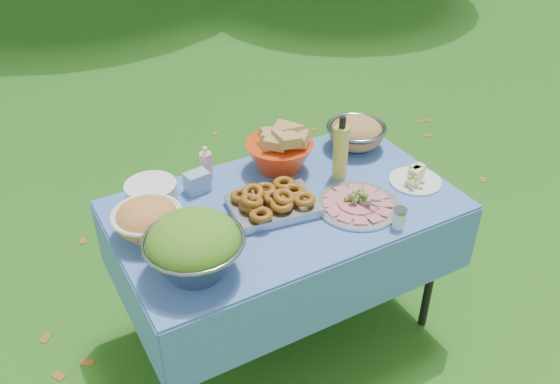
{
  "coord_description": "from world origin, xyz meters",
  "views": [
    {
      "loc": [
        -1.04,
        -1.8,
        2.25
      ],
      "look_at": [
        -0.03,
        0.0,
        0.83
      ],
      "focal_mm": 38.0,
      "sensor_mm": 36.0,
      "label": 1
    }
  ],
  "objects_px": {
    "picnic_table": "(285,270)",
    "plate_stack": "(151,192)",
    "pasta_bowl_steel": "(356,133)",
    "oil_bottle": "(341,147)",
    "charcuterie_platter": "(358,199)",
    "salad_bowl": "(194,246)",
    "bread_bowl": "(279,149)"
  },
  "relations": [
    {
      "from": "picnic_table",
      "to": "plate_stack",
      "type": "bearing_deg",
      "value": 147.94
    },
    {
      "from": "picnic_table",
      "to": "pasta_bowl_steel",
      "type": "xyz_separation_m",
      "value": [
        0.55,
        0.26,
        0.46
      ]
    },
    {
      "from": "picnic_table",
      "to": "oil_bottle",
      "type": "xyz_separation_m",
      "value": [
        0.32,
        0.07,
        0.53
      ]
    },
    {
      "from": "picnic_table",
      "to": "oil_bottle",
      "type": "bearing_deg",
      "value": 11.69
    },
    {
      "from": "plate_stack",
      "to": "pasta_bowl_steel",
      "type": "bearing_deg",
      "value": -2.85
    },
    {
      "from": "charcuterie_platter",
      "to": "oil_bottle",
      "type": "xyz_separation_m",
      "value": [
        0.06,
        0.24,
        0.11
      ]
    },
    {
      "from": "salad_bowl",
      "to": "bread_bowl",
      "type": "height_order",
      "value": "salad_bowl"
    },
    {
      "from": "picnic_table",
      "to": "bread_bowl",
      "type": "height_order",
      "value": "bread_bowl"
    },
    {
      "from": "salad_bowl",
      "to": "plate_stack",
      "type": "relative_size",
      "value": 1.66
    },
    {
      "from": "bread_bowl",
      "to": "charcuterie_platter",
      "type": "xyz_separation_m",
      "value": [
        0.14,
        -0.43,
        -0.06
      ]
    },
    {
      "from": "plate_stack",
      "to": "bread_bowl",
      "type": "height_order",
      "value": "bread_bowl"
    },
    {
      "from": "salad_bowl",
      "to": "plate_stack",
      "type": "bearing_deg",
      "value": 88.83
    },
    {
      "from": "plate_stack",
      "to": "charcuterie_platter",
      "type": "distance_m",
      "value": 0.89
    },
    {
      "from": "pasta_bowl_steel",
      "to": "oil_bottle",
      "type": "height_order",
      "value": "oil_bottle"
    },
    {
      "from": "plate_stack",
      "to": "bread_bowl",
      "type": "xyz_separation_m",
      "value": [
        0.61,
        -0.05,
        0.06
      ]
    },
    {
      "from": "bread_bowl",
      "to": "oil_bottle",
      "type": "distance_m",
      "value": 0.29
    },
    {
      "from": "bread_bowl",
      "to": "charcuterie_platter",
      "type": "height_order",
      "value": "bread_bowl"
    },
    {
      "from": "charcuterie_platter",
      "to": "bread_bowl",
      "type": "bearing_deg",
      "value": 108.1
    },
    {
      "from": "plate_stack",
      "to": "bread_bowl",
      "type": "relative_size",
      "value": 0.71
    },
    {
      "from": "oil_bottle",
      "to": "picnic_table",
      "type": "bearing_deg",
      "value": -168.31
    },
    {
      "from": "bread_bowl",
      "to": "charcuterie_platter",
      "type": "relative_size",
      "value": 0.88
    },
    {
      "from": "pasta_bowl_steel",
      "to": "oil_bottle",
      "type": "xyz_separation_m",
      "value": [
        -0.23,
        -0.19,
        0.08
      ]
    },
    {
      "from": "salad_bowl",
      "to": "charcuterie_platter",
      "type": "height_order",
      "value": "salad_bowl"
    },
    {
      "from": "bread_bowl",
      "to": "pasta_bowl_steel",
      "type": "bearing_deg",
      "value": -0.71
    },
    {
      "from": "picnic_table",
      "to": "bread_bowl",
      "type": "distance_m",
      "value": 0.56
    },
    {
      "from": "bread_bowl",
      "to": "oil_bottle",
      "type": "relative_size",
      "value": 1.03
    },
    {
      "from": "pasta_bowl_steel",
      "to": "charcuterie_platter",
      "type": "distance_m",
      "value": 0.52
    },
    {
      "from": "plate_stack",
      "to": "charcuterie_platter",
      "type": "height_order",
      "value": "same"
    },
    {
      "from": "picnic_table",
      "to": "plate_stack",
      "type": "relative_size",
      "value": 6.52
    },
    {
      "from": "pasta_bowl_steel",
      "to": "oil_bottle",
      "type": "bearing_deg",
      "value": -139.94
    },
    {
      "from": "picnic_table",
      "to": "pasta_bowl_steel",
      "type": "bearing_deg",
      "value": 25.04
    },
    {
      "from": "salad_bowl",
      "to": "pasta_bowl_steel",
      "type": "bearing_deg",
      "value": 24.23
    }
  ]
}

